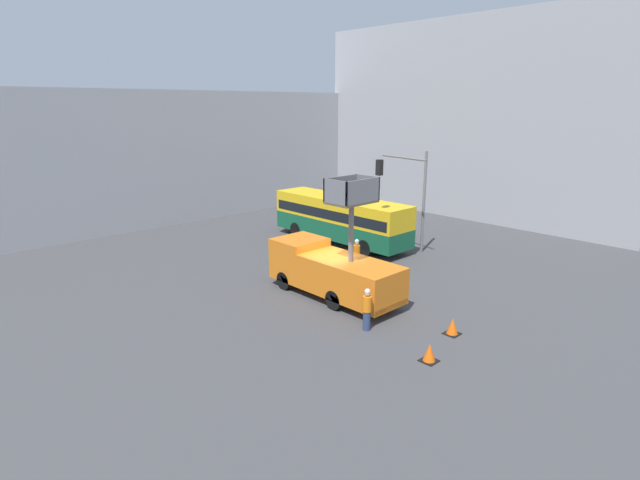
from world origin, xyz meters
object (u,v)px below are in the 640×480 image
traffic_cone_mid_road (452,327)px  road_worker_near_truck (367,309)px  utility_truck (332,269)px  traffic_cone_near_truck (429,353)px  city_bus (341,216)px  traffic_light_pole (409,187)px  road_worker_directing (357,255)px

traffic_cone_mid_road → road_worker_near_truck: bearing=130.2°
utility_truck → traffic_cone_near_truck: 7.41m
city_bus → traffic_light_pole: 5.61m
road_worker_directing → road_worker_near_truck: bearing=172.1°
city_bus → road_worker_near_truck: (-9.02, -10.37, -0.92)m
road_worker_directing → traffic_cone_near_truck: bearing=-176.3°
road_worker_directing → traffic_cone_near_truck: size_ratio=2.74×
road_worker_near_truck → traffic_cone_mid_road: road_worker_near_truck is taller
traffic_cone_near_truck → traffic_cone_mid_road: traffic_cone_mid_road is taller
road_worker_near_truck → city_bus: bearing=-33.4°
traffic_light_pole → traffic_cone_near_truck: traffic_light_pole is taller
city_bus → road_worker_directing: city_bus is taller
traffic_cone_mid_road → traffic_light_pole: bearing=46.9°
city_bus → utility_truck: bearing=117.2°
traffic_cone_near_truck → traffic_cone_mid_road: (2.60, 0.66, 0.00)m
city_bus → traffic_cone_mid_road: city_bus is taller
traffic_cone_mid_road → city_bus: bearing=62.8°
traffic_light_pole → road_worker_directing: traffic_light_pole is taller
traffic_cone_mid_road → road_worker_directing: bearing=69.7°
utility_truck → road_worker_near_truck: 4.07m
road_worker_near_truck → road_worker_directing: bearing=-36.5°
road_worker_near_truck → traffic_cone_mid_road: 3.60m
road_worker_directing → traffic_cone_near_truck: road_worker_directing is taller
city_bus → traffic_light_pole: traffic_light_pole is taller
traffic_light_pole → traffic_cone_mid_road: bearing=-133.1°
utility_truck → traffic_light_pole: (8.31, 1.74, 2.95)m
traffic_cone_near_truck → road_worker_near_truck: bearing=84.8°
road_worker_directing → traffic_cone_mid_road: bearing=-164.1°
traffic_light_pole → road_worker_directing: size_ratio=3.39×
utility_truck → traffic_cone_mid_road: (0.68, -6.41, -1.10)m
traffic_light_pole → traffic_cone_mid_road: 11.87m
road_worker_near_truck → road_worker_directing: (5.32, 5.48, 0.03)m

